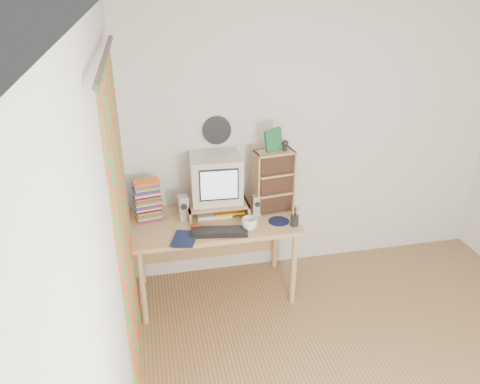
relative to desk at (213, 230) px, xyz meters
name	(u,v)px	position (x,y,z in m)	size (l,w,h in m)	color
ceiling	(466,12)	(1.03, -1.44, 1.88)	(3.50, 3.50, 0.00)	white
back_wall	(317,142)	(1.03, 0.31, 0.63)	(3.50, 3.50, 0.00)	silver
left_wall	(116,276)	(-0.72, -1.44, 0.63)	(3.50, 3.50, 0.00)	silver
curtain	(126,243)	(-0.68, -0.96, 0.53)	(2.20, 2.20, 0.00)	#DE4A1F
wall_disc	(217,130)	(0.10, 0.29, 0.81)	(0.25, 0.25, 0.02)	black
desk	(213,230)	(0.00, 0.00, 0.00)	(1.40, 0.70, 0.75)	#D7B674
monitor_riser	(217,205)	(0.05, 0.04, 0.23)	(0.52, 0.30, 0.12)	tan
crt_monitor	(216,178)	(0.05, 0.09, 0.45)	(0.42, 0.42, 0.40)	beige
speaker_left	(183,208)	(-0.24, 0.01, 0.24)	(0.08, 0.08, 0.22)	#AFB0B4
speaker_right	(256,205)	(0.38, -0.04, 0.23)	(0.07, 0.07, 0.18)	#AFB0B4
keyboard	(219,232)	(0.01, -0.29, 0.15)	(0.46, 0.15, 0.03)	black
dvd_stack	(148,204)	(-0.54, 0.07, 0.28)	(0.21, 0.15, 0.30)	brown
cd_rack	(273,181)	(0.54, 0.01, 0.41)	(0.33, 0.18, 0.56)	tan
mug	(249,224)	(0.26, -0.28, 0.19)	(0.13, 0.13, 0.10)	white
diary	(173,237)	(-0.36, -0.31, 0.16)	(0.22, 0.17, 0.04)	#101B3B
mousepad	(279,221)	(0.54, -0.20, 0.14)	(0.18, 0.18, 0.00)	black
pen_cup	(295,218)	(0.64, -0.29, 0.20)	(0.07, 0.07, 0.13)	black
papers	(219,211)	(0.07, 0.05, 0.15)	(0.29, 0.22, 0.04)	silver
red_box	(196,227)	(-0.16, -0.18, 0.15)	(0.07, 0.05, 0.04)	#AA3112
game_box	(273,140)	(0.53, 0.02, 0.79)	(0.15, 0.03, 0.19)	#1B6036
webcam	(285,145)	(0.63, 0.01, 0.74)	(0.06, 0.06, 0.09)	black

